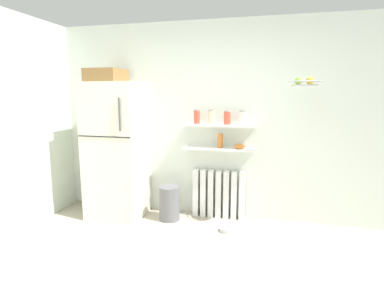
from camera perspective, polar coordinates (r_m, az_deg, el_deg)
name	(u,v)px	position (r m, az deg, el deg)	size (l,w,h in m)	color
ground_plane	(189,276)	(3.07, -0.62, -23.43)	(7.04, 7.04, 0.00)	#B2A893
back_wall	(217,121)	(4.11, 4.72, 4.31)	(7.04, 0.10, 2.60)	silver
refrigerator	(117,148)	(4.22, -13.95, -0.69)	(0.72, 0.67, 1.98)	silver
radiator	(219,194)	(4.18, 5.03, -9.32)	(0.70, 0.12, 0.64)	white
wall_shelf_lower	(219,149)	(4.00, 5.09, -0.89)	(0.94, 0.22, 0.03)	white
wall_shelf_upper	(219,125)	(3.95, 5.16, 3.52)	(0.94, 0.22, 0.03)	white
storage_jar_0	(197,117)	(4.00, 0.92, 5.16)	(0.08, 0.08, 0.19)	#C64C38
storage_jar_1	(212,117)	(3.96, 3.75, 5.10)	(0.10, 0.10, 0.19)	beige
storage_jar_2	(227,118)	(3.93, 6.62, 4.95)	(0.09, 0.09, 0.18)	#C64C38
storage_jar_3	(243,118)	(3.91, 9.54, 4.88)	(0.11, 0.11, 0.18)	silver
vase	(220,141)	(3.98, 5.30, 0.60)	(0.07, 0.07, 0.19)	#CC7033
shelf_bowl	(240,146)	(3.96, 8.93, -0.41)	(0.14, 0.14, 0.06)	orange
trash_bin	(169,203)	(4.13, -4.26, -10.96)	(0.27, 0.27, 0.46)	slate
pet_food_bowl	(227,230)	(3.88, 6.51, -15.63)	(0.16, 0.16, 0.05)	#B7B7BC
hanging_fruit_basket	(305,82)	(3.65, 20.38, 10.83)	(0.35, 0.35, 0.10)	#B2B2B7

